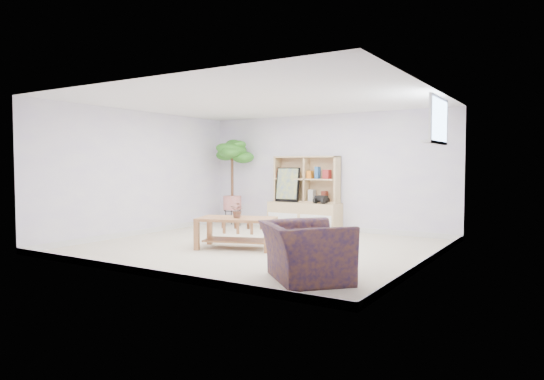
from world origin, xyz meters
The scene contains 14 objects.
floor centered at (0.00, 0.00, 0.00)m, with size 5.50×5.00×0.01m, color beige.
ceiling centered at (0.00, 0.00, 2.40)m, with size 5.50×5.00×0.01m, color white.
walls centered at (0.00, 0.00, 1.20)m, with size 5.51×5.01×2.40m.
baseboard centered at (0.00, 0.00, 0.05)m, with size 5.50×5.00×0.10m, color white, non-canonical shape.
window centered at (2.73, 0.60, 2.00)m, with size 0.10×0.98×0.68m, color silver, non-canonical shape.
window_sill centered at (2.67, 0.60, 1.68)m, with size 0.14×1.00×0.04m, color white.
storage_unit centered at (-0.34, 2.24, 0.77)m, with size 1.54×0.52×1.54m, color tan, non-canonical shape.
poster centered at (-0.72, 2.19, 0.94)m, with size 0.52×0.12×0.73m, color yellow, non-canonical shape.
toy_truck centered at (0.09, 2.16, 0.67)m, with size 0.34×0.23×0.18m, color black, non-canonical shape.
coffee_table centered at (-0.22, -0.30, 0.25)m, with size 1.23×0.67×0.50m, color #A17649, non-canonical shape.
table_plant centered at (-0.18, -0.34, 0.63)m, with size 0.23×0.20×0.25m, color #226E1F.
floor_tree centered at (-2.06, 2.05, 0.97)m, with size 0.71×0.71×1.93m, color #2E6F26, non-canonical shape.
armchair centered at (1.74, -1.64, 0.39)m, with size 1.05×0.91×0.78m, color #121144.
sill_plant centered at (2.67, 0.70, 1.82)m, with size 0.13×0.11×0.24m, color #2E6F26.
Camera 1 is at (4.40, -6.63, 1.36)m, focal length 32.00 mm.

